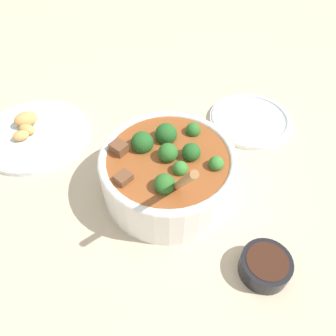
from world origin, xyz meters
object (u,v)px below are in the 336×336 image
object	(u,v)px
empty_plate	(250,119)
condiment_bowl	(265,265)
stew_bowl	(168,170)
food_plate	(33,133)

from	to	relation	value
empty_plate	condiment_bowl	bearing A→B (deg)	-164.15
stew_bowl	empty_plate	size ratio (longest dim) A/B	1.36
empty_plate	stew_bowl	bearing A→B (deg)	157.39
food_plate	stew_bowl	bearing A→B (deg)	-94.58
stew_bowl	food_plate	xyz separation A→B (m)	(0.03, 0.36, -0.05)
condiment_bowl	empty_plate	bearing A→B (deg)	15.85
stew_bowl	food_plate	bearing A→B (deg)	85.42
condiment_bowl	food_plate	bearing A→B (deg)	76.98
condiment_bowl	food_plate	xyz separation A→B (m)	(0.13, 0.57, -0.01)
empty_plate	food_plate	world-z (taller)	food_plate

